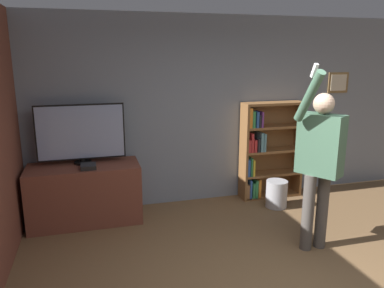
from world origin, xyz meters
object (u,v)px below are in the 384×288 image
television (81,133)px  waste_bin (276,194)px  bookshelf (265,151)px  game_console (88,166)px  person (320,157)px

television → waste_bin: (2.65, -0.34, -0.97)m
bookshelf → waste_bin: size_ratio=3.75×
bookshelf → waste_bin: bearing=-91.5°
television → waste_bin: bearing=-7.4°
game_console → person: 2.75m
game_console → waste_bin: 2.65m
game_console → bookshelf: (2.59, 0.33, -0.07)m
bookshelf → person: (-0.18, -1.62, 0.36)m
game_console → person: size_ratio=0.11×
bookshelf → waste_bin: (-0.01, -0.43, -0.53)m
bookshelf → waste_bin: bookshelf is taller
television → bookshelf: 2.70m
person → bookshelf: bearing=142.0°
television → game_console: 0.45m
television → bookshelf: television is taller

